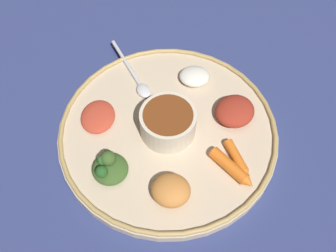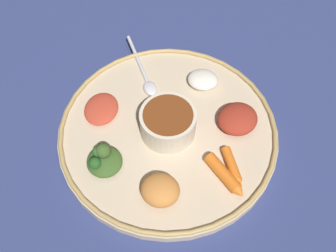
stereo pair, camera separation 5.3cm
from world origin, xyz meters
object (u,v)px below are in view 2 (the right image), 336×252
Objects in this scene: center_bowl at (168,122)px; carrot_outer at (233,168)px; spoon at (144,75)px; carrot_near_spoon at (225,176)px; greens_pile at (103,159)px.

carrot_outer is (0.12, -0.05, -0.02)m from center_bowl.
spoon is 1.89× the size of carrot_outer.
carrot_near_spoon is (0.18, -0.18, 0.01)m from spoon.
greens_pile is 0.21m from carrot_outer.
carrot_outer is at bearing -40.87° from spoon.
greens_pile is (-0.02, -0.19, 0.01)m from spoon.
carrot_outer is (0.20, 0.03, -0.01)m from greens_pile.
center_bowl is 0.13m from carrot_outer.
carrot_near_spoon is at bearing -32.64° from center_bowl.
carrot_near_spoon is (0.19, 0.02, -0.01)m from greens_pile.
center_bowl is 0.67× the size of spoon.
spoon is 1.70× the size of greens_pile.
spoon is 1.85× the size of carrot_near_spoon.
greens_pile is 1.09× the size of carrot_near_spoon.
spoon is 0.19m from greens_pile.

